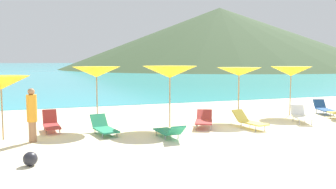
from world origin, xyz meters
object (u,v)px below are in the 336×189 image
at_px(umbrella_3, 170,72).
at_px(lounge_chair_12, 51,123).
at_px(lounge_chair_6, 169,131).
at_px(beachgoer_0, 32,114).
at_px(umbrella_2, 96,72).
at_px(umbrella_5, 291,71).
at_px(lounge_chair_11, 204,120).
at_px(lounge_chair_8, 104,127).
at_px(lounge_chair_4, 301,116).
at_px(umbrella_1, 1,83).
at_px(lounge_chair_9, 249,121).
at_px(lounge_chair_0, 324,108).
at_px(beach_ball, 30,159).
at_px(umbrella_4, 239,72).

distance_m(umbrella_3, lounge_chair_12, 4.82).
relative_size(lounge_chair_6, beachgoer_0, 0.93).
xyz_separation_m(umbrella_2, umbrella_5, (9.12, 0.12, -0.07)).
bearing_deg(lounge_chair_12, beachgoer_0, -113.81).
bearing_deg(beachgoer_0, lounge_chair_11, 99.62).
bearing_deg(umbrella_3, lounge_chair_8, -170.20).
xyz_separation_m(umbrella_2, beachgoer_0, (-2.30, -1.69, -1.24)).
bearing_deg(lounge_chair_4, beachgoer_0, -156.45).
height_order(umbrella_1, umbrella_2, umbrella_2).
relative_size(umbrella_1, lounge_chair_9, 1.30).
distance_m(umbrella_1, lounge_chair_12, 2.40).
relative_size(umbrella_1, umbrella_2, 0.89).
xyz_separation_m(lounge_chair_8, lounge_chair_11, (3.85, -0.10, 0.06)).
xyz_separation_m(umbrella_2, umbrella_3, (2.68, -0.79, -0.01)).
bearing_deg(lounge_chair_12, lounge_chair_4, -13.34).
bearing_deg(lounge_chair_0, beach_ball, -141.21).
distance_m(umbrella_1, lounge_chair_8, 3.64).
bearing_deg(lounge_chair_8, lounge_chair_11, -10.61).
bearing_deg(umbrella_4, lounge_chair_4, -34.06).
xyz_separation_m(lounge_chair_4, lounge_chair_12, (-9.91, 1.68, -0.01)).
bearing_deg(umbrella_5, lounge_chair_12, -179.17).
distance_m(lounge_chair_8, beachgoer_0, 2.46).
relative_size(lounge_chair_8, lounge_chair_11, 1.01).
relative_size(umbrella_3, lounge_chair_9, 1.49).
bearing_deg(lounge_chair_11, umbrella_4, 54.11).
xyz_separation_m(umbrella_4, lounge_chair_4, (2.15, -1.45, -1.81)).
bearing_deg(lounge_chair_0, lounge_chair_11, -149.08).
xyz_separation_m(umbrella_5, lounge_chair_11, (-5.23, -1.47, -1.77)).
xyz_separation_m(umbrella_1, umbrella_5, (12.34, 1.12, 0.22)).
relative_size(umbrella_3, lounge_chair_0, 1.52).
distance_m(lounge_chair_9, lounge_chair_12, 7.42).
height_order(umbrella_1, lounge_chair_0, umbrella_1).
bearing_deg(umbrella_2, lounge_chair_9, -21.08).
distance_m(lounge_chair_12, beachgoer_0, 1.87).
distance_m(lounge_chair_0, beach_ball, 13.96).
relative_size(lounge_chair_4, lounge_chair_8, 0.97).
height_order(umbrella_4, umbrella_5, umbrella_5).
xyz_separation_m(umbrella_1, lounge_chair_6, (5.19, -1.68, -1.62)).
bearing_deg(lounge_chair_4, lounge_chair_8, -159.58).
bearing_deg(lounge_chair_12, beach_ball, -101.67).
bearing_deg(lounge_chair_4, umbrella_1, -159.89).
bearing_deg(umbrella_1, lounge_chair_0, 3.70).
distance_m(lounge_chair_11, lounge_chair_12, 5.73).
bearing_deg(umbrella_5, umbrella_2, -179.24).
relative_size(umbrella_5, beach_ball, 6.55).
xyz_separation_m(umbrella_3, lounge_chair_4, (5.53, -0.93, -1.85)).
distance_m(umbrella_3, umbrella_5, 6.50).
distance_m(umbrella_1, umbrella_4, 9.32).
bearing_deg(lounge_chair_11, lounge_chair_0, 37.81).
height_order(umbrella_3, lounge_chair_4, umbrella_3).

